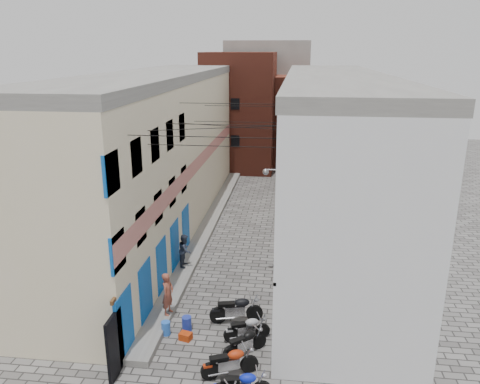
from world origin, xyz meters
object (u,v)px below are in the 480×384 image
at_px(motorcycle_e, 245,341).
at_px(person_a, 168,294).
at_px(motorcycle_c, 241,384).
at_px(motorcycle_g, 236,308).
at_px(person_b, 185,250).
at_px(water_jug_far, 187,324).
at_px(motorcycle_d, 230,361).
at_px(red_crate, 186,336).
at_px(motorcycle_f, 247,327).
at_px(water_jug_near, 166,328).

relative_size(motorcycle_e, person_a, 1.01).
height_order(motorcycle_c, motorcycle_g, motorcycle_g).
relative_size(person_b, water_jug_far, 2.80).
bearing_deg(person_b, motorcycle_d, -156.47).
relative_size(motorcycle_g, water_jug_far, 3.70).
xyz_separation_m(motorcycle_c, motorcycle_g, (-0.70, 4.16, 0.07)).
relative_size(motorcycle_g, person_a, 1.22).
bearing_deg(motorcycle_c, red_crate, -150.44).
height_order(motorcycle_e, motorcycle_g, motorcycle_g).
distance_m(motorcycle_c, motorcycle_f, 3.06).
distance_m(motorcycle_d, red_crate, 2.62).
height_order(person_a, water_jug_far, person_a).
height_order(motorcycle_c, motorcycle_e, motorcycle_c).
xyz_separation_m(motorcycle_f, water_jug_far, (-2.32, 0.30, -0.22)).
height_order(motorcycle_d, motorcycle_f, motorcycle_d).
bearing_deg(motorcycle_d, motorcycle_g, 160.98).
height_order(person_a, red_crate, person_a).
relative_size(motorcycle_e, red_crate, 4.01).
height_order(motorcycle_e, person_a, person_a).
distance_m(motorcycle_d, person_b, 7.99).
distance_m(motorcycle_d, water_jug_near, 3.37).
bearing_deg(motorcycle_c, motorcycle_g, 178.14).
bearing_deg(water_jug_near, water_jug_far, 26.40).
height_order(motorcycle_f, person_b, person_b).
bearing_deg(person_a, motorcycle_g, -75.81).
xyz_separation_m(motorcycle_f, person_b, (-3.55, 5.24, 0.54)).
distance_m(motorcycle_f, motorcycle_g, 1.24).
bearing_deg(motorcycle_e, motorcycle_f, 142.46).
bearing_deg(water_jug_near, motorcycle_d, -36.47).
xyz_separation_m(motorcycle_c, red_crate, (-2.40, 2.76, -0.40)).
xyz_separation_m(motorcycle_e, motorcycle_f, (-0.03, 0.87, 0.00)).
xyz_separation_m(motorcycle_c, water_jug_near, (-3.20, 3.00, -0.27)).
distance_m(motorcycle_f, person_a, 3.41).
height_order(motorcycle_e, water_jug_far, motorcycle_e).
height_order(motorcycle_g, water_jug_far, motorcycle_g).
xyz_separation_m(motorcycle_c, person_b, (-3.71, 8.29, 0.51)).
height_order(motorcycle_f, red_crate, motorcycle_f).
bearing_deg(person_b, person_a, -175.69).
bearing_deg(motorcycle_d, motorcycle_c, 3.90).
distance_m(motorcycle_g, water_jug_near, 2.78).
bearing_deg(motorcycle_d, person_a, -159.23).
bearing_deg(water_jug_far, person_b, 103.95).
relative_size(motorcycle_c, motorcycle_f, 1.05).
bearing_deg(person_a, red_crate, -131.12).
bearing_deg(motorcycle_e, motorcycle_d, -56.45).
bearing_deg(motorcycle_e, person_a, -159.10).
distance_m(person_b, red_crate, 5.76).
distance_m(motorcycle_f, red_crate, 2.28).
bearing_deg(person_a, motorcycle_c, -128.69).
bearing_deg(motorcycle_f, red_crate, -102.74).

